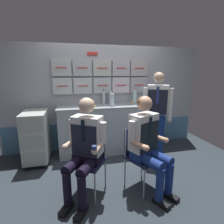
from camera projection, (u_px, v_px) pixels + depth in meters
ground at (122, 182)px, 2.63m from camera, size 4.80×4.80×0.04m
galley_bulkhead at (104, 97)px, 3.69m from camera, size 4.20×0.14×2.15m
galley_counter at (105, 129)px, 3.54m from camera, size 1.85×0.53×0.97m
service_trolley at (36, 136)px, 3.11m from camera, size 0.40×0.65×0.94m
folding_chair_left at (91, 153)px, 2.37m from camera, size 0.55×0.55×0.85m
crew_member_left at (85, 144)px, 2.18m from camera, size 0.62×0.71×1.30m
folding_chair_right at (139, 150)px, 2.46m from camera, size 0.53×0.53×0.85m
crew_member_right at (148, 140)px, 2.30m from camera, size 0.59×0.71×1.31m
crew_member_standing at (157, 110)px, 3.09m from camera, size 0.46×0.38×1.62m
water_bottle_tall at (111, 97)px, 3.57m from camera, size 0.07×0.07×0.30m
sparkling_bottle_green at (104, 97)px, 3.59m from camera, size 0.06×0.06×0.30m
water_bottle_clear at (135, 97)px, 3.63m from camera, size 0.08×0.08×0.31m
water_bottle_short at (112, 99)px, 3.36m from camera, size 0.07×0.07×0.28m
paper_cup_blue at (81, 105)px, 3.35m from camera, size 0.06×0.06×0.07m
coffee_cup_spare at (132, 103)px, 3.58m from camera, size 0.06×0.06×0.07m
snack_banana at (92, 106)px, 3.26m from camera, size 0.17×0.10×0.04m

